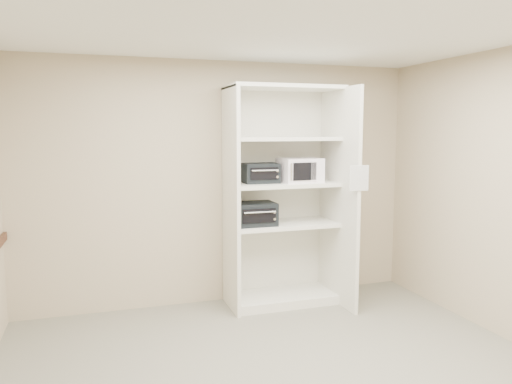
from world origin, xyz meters
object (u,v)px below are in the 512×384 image
object	(u,v)px
toaster_oven_upper	(260,173)
toaster_oven_lower	(254,214)
shelving_unit	(287,204)
microwave	(300,170)

from	to	relation	value
toaster_oven_upper	toaster_oven_lower	world-z (taller)	toaster_oven_upper
shelving_unit	toaster_oven_upper	size ratio (longest dim) A/B	6.43
shelving_unit	toaster_oven_upper	xyz separation A→B (m)	(-0.30, 0.03, 0.35)
toaster_oven_upper	toaster_oven_lower	distance (m)	0.45
microwave	toaster_oven_upper	bearing A→B (deg)	168.90
toaster_oven_lower	microwave	bearing A→B (deg)	2.27
shelving_unit	toaster_oven_lower	distance (m)	0.40
microwave	toaster_oven_lower	size ratio (longest dim) A/B	1.00
microwave	toaster_oven_upper	size ratio (longest dim) A/B	1.18
microwave	toaster_oven_lower	xyz separation A→B (m)	(-0.54, -0.02, -0.46)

